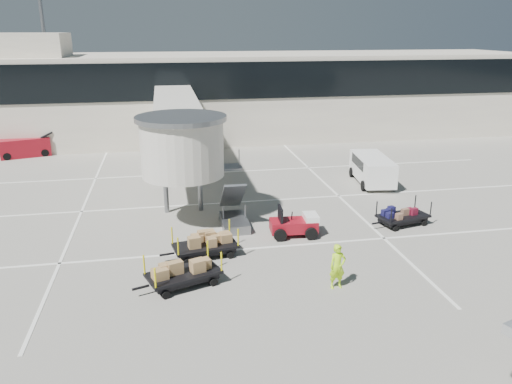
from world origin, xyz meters
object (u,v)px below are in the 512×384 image
(baggage_tug, at_px, (295,225))
(suitcase_cart, at_px, (401,217))
(ground_worker, at_px, (337,266))
(box_cart_far, at_px, (182,275))
(minivan, at_px, (372,167))
(belt_loader, at_px, (25,147))
(box_cart_near, at_px, (207,244))

(baggage_tug, xyz_separation_m, suitcase_cart, (6.12, 0.37, -0.11))
(baggage_tug, distance_m, ground_worker, 5.74)
(suitcase_cart, xyz_separation_m, box_cart_far, (-12.15, -4.82, 0.07))
(baggage_tug, bearing_deg, box_cart_far, -139.85)
(minivan, bearing_deg, suitcase_cart, -94.05)
(suitcase_cart, distance_m, belt_loader, 31.67)
(baggage_tug, distance_m, suitcase_cart, 6.13)
(baggage_tug, relative_size, ground_worker, 1.31)
(box_cart_far, distance_m, minivan, 18.64)
(suitcase_cart, distance_m, minivan, 7.98)
(box_cart_far, bearing_deg, baggage_tug, 16.65)
(minivan, relative_size, belt_loader, 1.15)
(suitcase_cart, relative_size, belt_loader, 0.78)
(suitcase_cart, height_order, minivan, minivan)
(ground_worker, bearing_deg, suitcase_cart, 40.36)
(box_cart_near, bearing_deg, box_cart_far, -124.52)
(ground_worker, distance_m, belt_loader, 32.24)
(box_cart_near, bearing_deg, ground_worker, -49.33)
(suitcase_cart, distance_m, ground_worker, 8.43)
(suitcase_cart, bearing_deg, minivan, 65.52)
(box_cart_far, bearing_deg, belt_loader, 95.88)
(box_cart_far, relative_size, ground_worker, 1.94)
(suitcase_cart, relative_size, box_cart_far, 0.93)
(box_cart_far, relative_size, minivan, 0.72)
(baggage_tug, xyz_separation_m, box_cart_far, (-6.03, -4.45, -0.04))
(baggage_tug, xyz_separation_m, minivan, (7.67, 8.17, 0.55))
(baggage_tug, height_order, suitcase_cart, baggage_tug)
(suitcase_cart, relative_size, minivan, 0.67)
(ground_worker, relative_size, belt_loader, 0.43)
(minivan, bearing_deg, ground_worker, -110.75)
(baggage_tug, relative_size, suitcase_cart, 0.72)
(baggage_tug, xyz_separation_m, box_cart_near, (-4.75, -1.61, 0.00))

